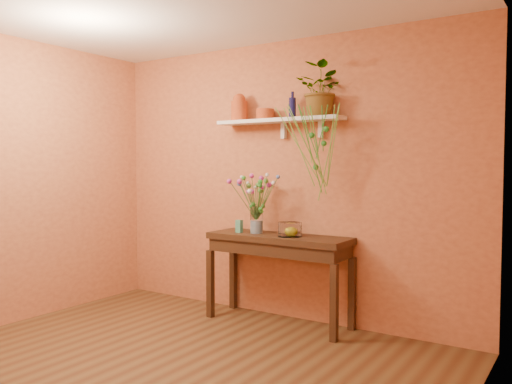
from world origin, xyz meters
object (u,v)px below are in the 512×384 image
terracotta_jug (239,108)px  blue_bottle (292,107)px  spider_plant (322,90)px  glass_bowl (290,230)px  bouquet (256,189)px  sideboard (278,248)px  glass_vase (257,222)px

terracotta_jug → blue_bottle: terracotta_jug is taller
spider_plant → glass_bowl: spider_plant is taller
blue_bottle → glass_bowl: (0.07, -0.17, -1.14)m
spider_plant → bouquet: spider_plant is taller
terracotta_jug → glass_bowl: bearing=-12.0°
sideboard → spider_plant: 1.51m
glass_vase → bouquet: bearing=-138.4°
bouquet → spider_plant: bearing=11.6°
blue_bottle → spider_plant: bearing=-4.7°
sideboard → glass_bowl: glass_bowl is taller
blue_bottle → bouquet: size_ratio=0.54×
bouquet → glass_vase: bearing=41.6°
blue_bottle → glass_vase: bearing=-153.9°
glass_bowl → terracotta_jug: bearing=168.0°
terracotta_jug → spider_plant: 0.92m
spider_plant → glass_bowl: size_ratio=2.17×
spider_plant → glass_bowl: bearing=-149.0°
terracotta_jug → glass_bowl: terracotta_jug is taller
spider_plant → bouquet: 1.12m
sideboard → glass_bowl: bearing=-12.8°
glass_bowl → spider_plant: bearing=31.0°
sideboard → bouquet: size_ratio=3.01×
sideboard → bouquet: bearing=-176.3°
glass_vase → sideboard: bearing=2.2°
terracotta_jug → blue_bottle: size_ratio=1.09×
blue_bottle → glass_vase: size_ratio=0.98×
terracotta_jug → spider_plant: bearing=0.3°
spider_plant → glass_vase: spider_plant is taller
terracotta_jug → glass_bowl: (0.66, -0.14, -1.17)m
spider_plant → bouquet: size_ratio=1.03×
spider_plant → bouquet: (-0.63, -0.13, -0.91)m
sideboard → blue_bottle: (0.07, 0.14, 1.32)m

